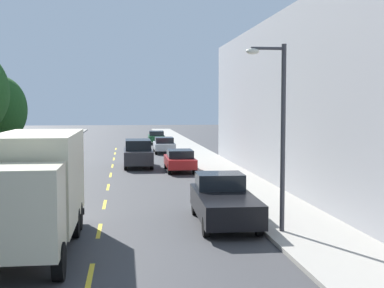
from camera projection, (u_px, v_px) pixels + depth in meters
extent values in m
plane|color=#38383A|center=(112.00, 169.00, 36.50)|extent=(160.00, 160.00, 0.00)
cube|color=#A39E93|center=(220.00, 170.00, 35.39)|extent=(3.20, 120.00, 0.14)
cube|color=yellow|center=(90.00, 276.00, 13.74)|extent=(0.14, 2.20, 0.01)
cube|color=yellow|center=(99.00, 231.00, 18.69)|extent=(0.14, 2.20, 0.01)
cube|color=yellow|center=(105.00, 204.00, 23.64)|extent=(0.14, 2.20, 0.01)
cube|color=yellow|center=(108.00, 187.00, 28.59)|extent=(0.14, 2.20, 0.01)
cube|color=yellow|center=(111.00, 175.00, 33.53)|extent=(0.14, 2.20, 0.01)
cube|color=yellow|center=(112.00, 166.00, 38.48)|extent=(0.14, 2.20, 0.01)
cube|color=yellow|center=(114.00, 159.00, 43.43)|extent=(0.14, 2.20, 0.01)
cube|color=yellow|center=(115.00, 153.00, 48.38)|extent=(0.14, 2.20, 0.01)
cube|color=yellow|center=(116.00, 149.00, 53.33)|extent=(0.14, 2.20, 0.01)
cube|color=#A8A8AD|center=(373.00, 101.00, 27.96)|extent=(10.00, 36.00, 9.06)
cylinder|color=#47331E|center=(0.00, 156.00, 31.87)|extent=(0.29, 0.29, 2.43)
cylinder|color=#38383D|center=(283.00, 139.00, 17.85)|extent=(0.16, 0.16, 6.19)
cylinder|color=#38383D|center=(268.00, 48.00, 17.57)|extent=(1.10, 0.10, 0.10)
ellipsoid|color=silver|center=(253.00, 51.00, 17.52)|extent=(0.44, 0.28, 0.20)
cube|color=beige|center=(39.00, 177.00, 17.04)|extent=(2.40, 5.50, 2.81)
cube|color=beige|center=(14.00, 211.00, 13.20)|extent=(2.31, 1.90, 2.20)
cube|color=black|center=(5.00, 198.00, 12.27)|extent=(2.02, 0.08, 0.97)
cube|color=black|center=(51.00, 212.00, 19.80)|extent=(2.40, 0.16, 0.24)
cylinder|color=black|center=(59.00, 261.00, 13.37)|extent=(0.28, 0.96, 0.96)
cylinder|color=black|center=(15.00, 218.00, 18.55)|extent=(0.28, 0.96, 0.96)
cylinder|color=black|center=(78.00, 216.00, 18.82)|extent=(0.28, 0.96, 0.96)
cylinder|color=black|center=(8.00, 225.00, 17.47)|extent=(0.28, 0.96, 0.96)
cylinder|color=black|center=(75.00, 223.00, 17.73)|extent=(0.28, 0.96, 0.96)
cube|color=navy|center=(42.00, 161.00, 34.15)|extent=(1.98, 4.81, 0.90)
cube|color=black|center=(42.00, 149.00, 34.10)|extent=(1.73, 2.80, 0.70)
cylinder|color=black|center=(23.00, 172.00, 32.47)|extent=(0.22, 0.66, 0.66)
cylinder|color=black|center=(52.00, 171.00, 32.67)|extent=(0.22, 0.66, 0.66)
cylinder|color=black|center=(32.00, 166.00, 35.70)|extent=(0.22, 0.66, 0.66)
cylinder|color=black|center=(59.00, 165.00, 35.90)|extent=(0.22, 0.66, 0.66)
cube|color=#AD1E1E|center=(180.00, 162.00, 35.38)|extent=(1.82, 4.51, 0.60)
cube|color=black|center=(180.00, 154.00, 35.12)|extent=(1.60, 2.17, 0.50)
cylinder|color=black|center=(189.00, 164.00, 37.01)|extent=(0.22, 0.66, 0.66)
cylinder|color=black|center=(166.00, 164.00, 36.83)|extent=(0.22, 0.66, 0.66)
cylinder|color=black|center=(194.00, 169.00, 33.98)|extent=(0.22, 0.66, 0.66)
cylinder|color=black|center=(169.00, 169.00, 33.79)|extent=(0.22, 0.66, 0.66)
cube|color=#194C28|center=(156.00, 138.00, 60.66)|extent=(1.90, 4.54, 0.60)
cube|color=black|center=(156.00, 133.00, 60.40)|extent=(1.63, 2.19, 0.50)
cylinder|color=black|center=(163.00, 140.00, 62.28)|extent=(0.23, 0.66, 0.66)
cylinder|color=black|center=(149.00, 140.00, 62.12)|extent=(0.23, 0.66, 0.66)
cylinder|color=black|center=(164.00, 141.00, 59.24)|extent=(0.23, 0.66, 0.66)
cylinder|color=black|center=(150.00, 142.00, 59.08)|extent=(0.23, 0.66, 0.66)
cube|color=#B2B5BA|center=(164.00, 146.00, 48.89)|extent=(1.84, 4.52, 0.60)
cube|color=black|center=(164.00, 140.00, 48.63)|extent=(1.60, 2.18, 0.50)
cylinder|color=black|center=(171.00, 148.00, 50.52)|extent=(0.23, 0.66, 0.66)
cylinder|color=black|center=(155.00, 148.00, 50.34)|extent=(0.23, 0.66, 0.66)
cylinder|color=black|center=(174.00, 151.00, 47.49)|extent=(0.23, 0.66, 0.66)
cylinder|color=black|center=(156.00, 151.00, 47.31)|extent=(0.23, 0.66, 0.66)
cube|color=black|center=(224.00, 204.00, 19.67)|extent=(2.14, 5.35, 0.80)
cube|color=black|center=(220.00, 181.00, 20.77)|extent=(1.80, 1.64, 0.60)
cylinder|color=black|center=(239.00, 206.00, 21.57)|extent=(0.24, 0.67, 0.66)
cylinder|color=black|center=(195.00, 206.00, 21.40)|extent=(0.24, 0.67, 0.66)
cylinder|color=black|center=(259.00, 226.00, 17.99)|extent=(0.24, 0.67, 0.66)
cylinder|color=black|center=(206.00, 227.00, 17.82)|extent=(0.24, 0.67, 0.66)
cube|color=#195B60|center=(66.00, 146.00, 48.94)|extent=(1.86, 4.05, 0.62)
cube|color=black|center=(67.00, 139.00, 49.38)|extent=(1.58, 1.72, 0.55)
cylinder|color=black|center=(55.00, 151.00, 47.55)|extent=(0.24, 0.67, 0.66)
cylinder|color=black|center=(73.00, 150.00, 47.69)|extent=(0.24, 0.67, 0.66)
cylinder|color=black|center=(60.00, 148.00, 50.25)|extent=(0.24, 0.67, 0.66)
cylinder|color=black|center=(76.00, 148.00, 50.39)|extent=(0.24, 0.67, 0.66)
cube|color=orange|center=(22.00, 176.00, 28.16)|extent=(1.79, 4.02, 0.62)
cube|color=black|center=(24.00, 164.00, 28.59)|extent=(1.55, 1.70, 0.55)
cylinder|color=black|center=(2.00, 186.00, 26.74)|extent=(0.23, 0.66, 0.66)
cylinder|color=black|center=(34.00, 186.00, 26.94)|extent=(0.23, 0.66, 0.66)
cylinder|color=black|center=(12.00, 179.00, 29.42)|extent=(0.23, 0.66, 0.66)
cylinder|color=black|center=(41.00, 178.00, 29.63)|extent=(0.23, 0.66, 0.66)
cube|color=#333338|center=(138.00, 156.00, 37.67)|extent=(1.95, 4.80, 0.90)
cube|color=black|center=(138.00, 145.00, 37.61)|extent=(1.72, 2.78, 0.70)
cylinder|color=black|center=(149.00, 160.00, 39.42)|extent=(0.22, 0.66, 0.66)
cylinder|color=black|center=(126.00, 160.00, 39.21)|extent=(0.22, 0.66, 0.66)
cylinder|color=black|center=(152.00, 165.00, 36.19)|extent=(0.22, 0.66, 0.66)
cylinder|color=black|center=(126.00, 165.00, 35.98)|extent=(0.22, 0.66, 0.66)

